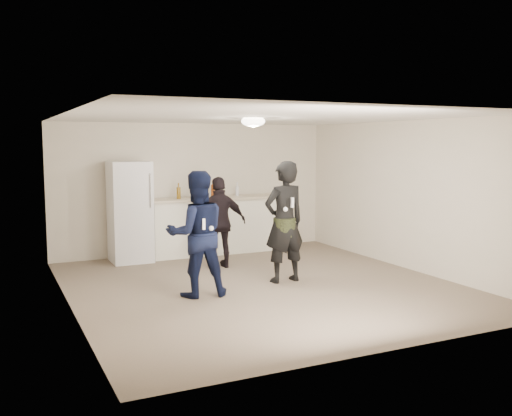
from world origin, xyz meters
name	(u,v)px	position (x,y,z in m)	size (l,w,h in m)	color
floor	(262,285)	(0.00, 0.00, 0.00)	(6.00, 6.00, 0.00)	#6B5B4C
ceiling	(262,117)	(0.00, 0.00, 2.50)	(6.00, 6.00, 0.00)	silver
wall_back	(195,188)	(0.00, 3.00, 1.25)	(6.00, 6.00, 0.00)	beige
wall_front	(392,231)	(0.00, -3.00, 1.25)	(6.00, 6.00, 0.00)	beige
wall_left	(67,212)	(-2.75, 0.00, 1.25)	(6.00, 6.00, 0.00)	beige
wall_right	(409,195)	(2.75, 0.00, 1.25)	(6.00, 6.00, 0.00)	beige
counter	(217,226)	(0.33, 2.67, 0.53)	(2.60, 0.56, 1.05)	white
counter_top	(217,198)	(0.33, 2.67, 1.07)	(2.68, 0.64, 0.04)	beige
fridge	(130,212)	(-1.36, 2.60, 0.90)	(0.70, 0.70, 1.80)	white
fridge_handle	(150,191)	(-1.08, 2.23, 1.30)	(0.02, 0.02, 0.60)	silver
ceiling_dome	(253,121)	(0.00, 0.30, 2.45)	(0.36, 0.36, 0.16)	white
shaker	(192,194)	(-0.15, 2.69, 1.18)	(0.08, 0.08, 0.17)	silver
man	(197,234)	(-1.07, -0.14, 0.87)	(0.85, 0.66, 1.75)	#101B45
woman	(284,222)	(0.42, 0.08, 0.93)	(0.68, 0.44, 1.86)	black
camo_shorts	(284,227)	(0.42, 0.08, 0.85)	(0.34, 0.34, 0.28)	#303C1B
spectator	(220,222)	(-0.10, 1.43, 0.78)	(0.91, 0.38, 1.56)	black
remote_man	(204,224)	(-1.07, -0.42, 1.05)	(0.04, 0.04, 0.15)	white
nunchuk_man	(211,228)	(-0.95, -0.39, 0.98)	(0.07, 0.07, 0.07)	white
remote_woman	(292,203)	(0.42, -0.17, 1.25)	(0.04, 0.04, 0.15)	silver
nunchuk_woman	(285,209)	(0.32, -0.14, 1.15)	(0.07, 0.07, 0.07)	white
bottle_cluster	(206,192)	(0.11, 2.65, 1.21)	(1.30, 0.25, 0.27)	brown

